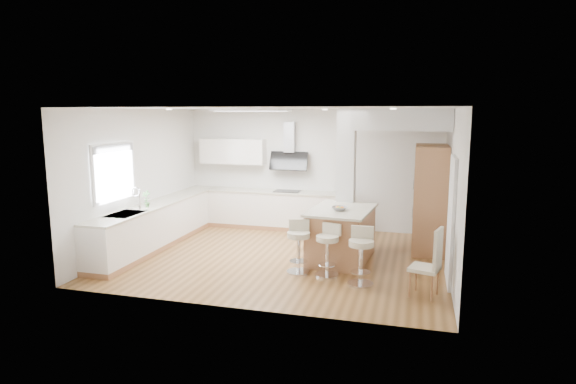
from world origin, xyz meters
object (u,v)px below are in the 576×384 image
(bar_stool_c, at_px, (361,253))
(dining_chair, at_px, (431,261))
(bar_stool_a, at_px, (299,244))
(bar_stool_b, at_px, (328,247))
(peninsula, at_px, (341,234))

(bar_stool_c, relative_size, dining_chair, 0.88)
(bar_stool_a, bearing_deg, bar_stool_b, -13.46)
(bar_stool_b, distance_m, bar_stool_c, 0.65)
(peninsula, distance_m, dining_chair, 2.16)
(dining_chair, bearing_deg, bar_stool_b, 177.13)
(bar_stool_a, distance_m, bar_stool_b, 0.52)
(bar_stool_b, bearing_deg, bar_stool_a, -163.65)
(bar_stool_b, distance_m, dining_chair, 1.74)
(bar_stool_a, distance_m, dining_chair, 2.24)
(bar_stool_c, bearing_deg, bar_stool_b, 153.76)
(bar_stool_b, bearing_deg, dining_chair, 0.87)
(peninsula, height_order, bar_stool_c, peninsula)
(bar_stool_a, bearing_deg, dining_chair, -25.43)
(peninsula, height_order, dining_chair, dining_chair)
(bar_stool_a, relative_size, bar_stool_b, 1.03)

